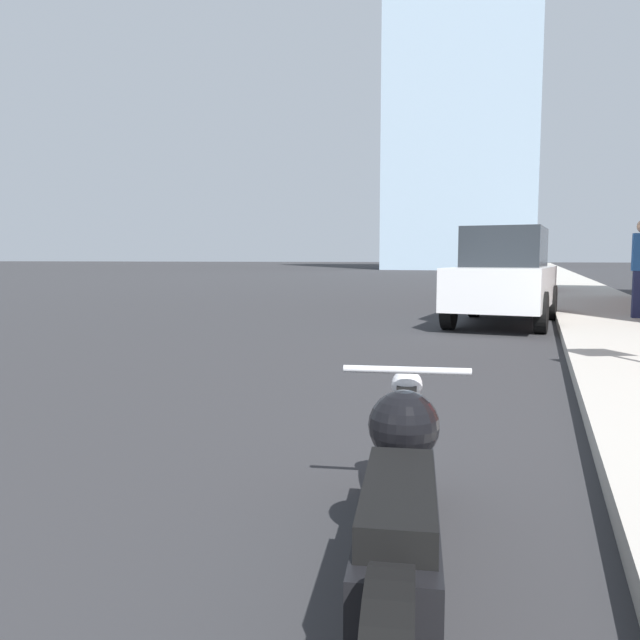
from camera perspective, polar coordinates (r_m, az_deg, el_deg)
The scene contains 4 objects.
sidewalk at distance 38.18m, azimuth 21.58°, elevation 3.49°, with size 2.32×240.00×0.15m.
motorcycle at distance 2.37m, azimuth 7.45°, elevation -16.62°, with size 0.75×2.57×0.75m.
parked_car_white at distance 12.48m, azimuth 16.52°, elevation 3.81°, with size 2.02×4.29×1.85m.
parked_car_red at distance 23.85m, azimuth 17.19°, elevation 4.35°, with size 2.00×4.12×1.63m.
Camera 1 is at (3.56, 1.87, 1.27)m, focal length 35.00 mm.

